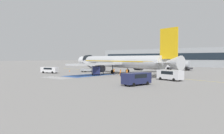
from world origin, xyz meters
name	(u,v)px	position (x,y,z in m)	size (l,w,h in m)	color
ground_plane	(116,73)	(0.00, 0.00, 0.00)	(600.00, 600.00, 0.00)	gray
apron_leadline_yellow	(117,73)	(0.35, 0.03, 0.00)	(0.20, 79.59, 0.01)	gold
apron_stand_patch_blue	(89,75)	(0.35, -11.72, 0.00)	(6.41, 13.75, 0.01)	#2856A8
apron_walkway_bar_0	(48,77)	(-3.85, -21.55, 0.00)	(0.44, 3.60, 0.01)	silver
apron_walkway_bar_1	(50,77)	(-2.65, -21.55, 0.00)	(0.44, 3.60, 0.01)	silver
apron_walkway_bar_2	(53,77)	(-1.45, -21.55, 0.00)	(0.44, 3.60, 0.01)	silver
apron_walkway_bar_3	(56,78)	(-0.25, -21.55, 0.00)	(0.44, 3.60, 0.01)	silver
apron_walkway_bar_4	(59,78)	(0.95, -21.55, 0.00)	(0.44, 3.60, 0.01)	silver
apron_walkway_bar_5	(63,78)	(2.15, -21.55, 0.00)	(0.44, 3.60, 0.01)	silver
apron_walkway_bar_6	(66,79)	(3.35, -21.55, 0.00)	(0.44, 3.60, 0.01)	silver
airliner	(118,62)	(1.10, -0.14, 3.46)	(44.45, 35.81, 11.59)	silver
boarding_stairs_forward	(88,69)	(-10.15, -2.02, 0.98)	(3.20, 5.53, 3.95)	#ADB2BA
fuel_tanker	(179,65)	(8.66, 26.57, 1.81)	(10.12, 2.98, 3.57)	#38383D
service_van_0	(50,69)	(-14.35, -13.98, 1.12)	(5.72, 3.47, 1.84)	silver
service_van_1	(96,70)	(1.10, -9.90, 1.40)	(4.60, 4.34, 2.36)	#1E234C
service_van_2	(170,74)	(22.68, -10.08, 1.28)	(5.73, 3.12, 2.14)	silver
service_van_3	(136,78)	(21.92, -21.13, 1.28)	(2.97, 5.55, 2.13)	#1E234C
ground_crew_0	(127,72)	(9.14, -6.59, 1.02)	(0.25, 0.44, 1.76)	#191E38
ground_crew_1	(114,71)	(4.83, -6.69, 1.05)	(0.48, 0.45, 1.81)	#191E38
ground_crew_2	(103,70)	(0.41, -6.13, 1.04)	(0.47, 0.46, 1.80)	#2D2D33
ground_crew_3	(120,72)	(8.72, -8.76, 1.03)	(0.43, 0.49, 1.78)	black
traffic_cone_0	(134,76)	(12.39, -8.15, 0.32)	(0.57, 0.57, 0.63)	orange
traffic_cone_1	(70,71)	(-16.64, -4.66, 0.24)	(0.44, 0.44, 0.49)	orange
traffic_cone_2	(120,73)	(4.98, -4.07, 0.34)	(0.60, 0.60, 0.67)	orange
terminal_building	(200,57)	(3.35, 64.89, 4.87)	(122.67, 12.10, 9.74)	#9EA3A8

